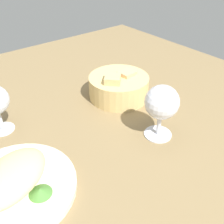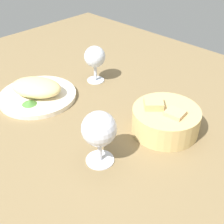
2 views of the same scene
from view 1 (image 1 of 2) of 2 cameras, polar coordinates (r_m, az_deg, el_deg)
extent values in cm
cube|color=olive|center=(58.45, -5.23, -10.17)|extent=(140.00, 140.00, 2.00)
cylinder|color=white|center=(53.88, -20.63, -15.37)|extent=(23.29, 23.29, 1.40)
ellipsoid|color=#EAD088|center=(51.70, -21.33, -13.18)|extent=(18.45, 16.28, 4.67)
cone|color=#467D33|center=(50.21, -15.55, -16.46)|extent=(4.31, 4.31, 1.23)
cylinder|color=#D8B672|center=(75.67, 1.48, 5.56)|extent=(17.26, 17.26, 6.48)
cube|color=tan|center=(75.97, 3.25, 7.40)|extent=(4.92, 4.53, 4.48)
cube|color=tan|center=(71.67, 0.16, 6.27)|extent=(6.34, 6.34, 4.72)
cylinder|color=silver|center=(63.56, 10.06, -4.71)|extent=(6.61, 6.61, 0.60)
cylinder|color=silver|center=(61.91, 10.30, -2.78)|extent=(1.00, 1.00, 4.79)
sphere|color=silver|center=(58.33, 10.94, 2.15)|extent=(7.86, 7.86, 7.86)
cylinder|color=silver|center=(69.53, -22.93, -3.41)|extent=(5.69, 5.69, 0.60)
cylinder|color=silver|center=(68.06, -23.42, -1.66)|extent=(1.00, 1.00, 4.67)
camera|label=2|loc=(0.77, 62.75, 25.39)|focal=48.16mm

